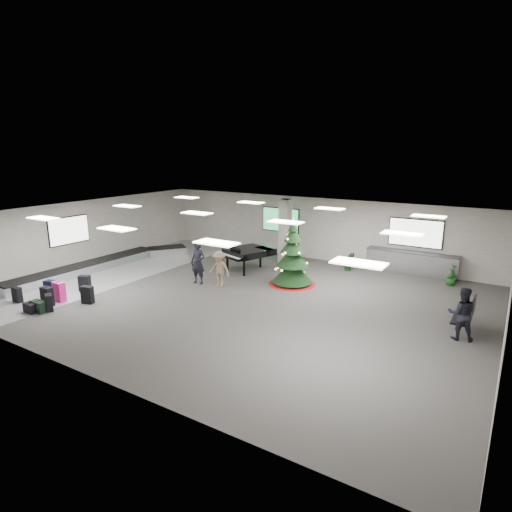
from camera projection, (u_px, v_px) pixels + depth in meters
The scene contains 21 objects.
ground at pixel (239, 297), 16.74m from camera, with size 18.00×18.00×0.00m, color #3B3836.
room_envelope at pixel (240, 234), 16.92m from camera, with size 18.02×14.02×3.21m.
baggage_carousel at pixel (104, 264), 20.65m from camera, with size 2.28×9.71×0.43m.
service_counter at pixel (411, 263), 19.51m from camera, with size 4.05×0.65×1.08m.
suitcase_0 at pixel (47, 297), 15.67m from camera, with size 0.47×0.27×0.74m.
suitcase_1 at pixel (49, 303), 15.22m from camera, with size 0.44×0.36×0.63m.
pink_suitcase at pixel (59, 292), 16.15m from camera, with size 0.49×0.28×0.78m.
suitcase_3 at pixel (87, 295), 15.96m from camera, with size 0.48×0.34×0.68m.
navy_suitcase at pixel (51, 289), 16.47m from camera, with size 0.53×0.41×0.74m.
suitcase_5 at pixel (17, 295), 16.06m from camera, with size 0.39×0.21×0.60m.
green_duffel at pixel (39, 306), 15.14m from camera, with size 0.61×0.31×0.42m.
suitcase_8 at pixel (85, 283), 17.31m from camera, with size 0.51×0.42×0.67m.
black_duffel at pixel (31, 308), 15.08m from camera, with size 0.54×0.31×0.37m.
christmas_tree at pixel (292, 262), 18.06m from camera, with size 2.02×2.02×2.88m.
grand_piano at pixel (247, 252), 20.16m from camera, with size 2.22×2.54×1.22m.
bench at pixel (467, 314), 13.50m from camera, with size 0.54×1.60×1.01m.
traveler_a at pixel (198, 263), 18.16m from camera, with size 0.67×0.44×1.84m, color black.
traveler_b at pixel (219, 269), 17.80m from camera, with size 0.98×0.56×1.52m, color #856C52.
traveler_bench at pixel (462, 314), 12.83m from camera, with size 0.80×0.62×1.65m, color black.
potted_plant_left at pixel (349, 261), 20.20m from camera, with size 0.50×0.40×0.91m, color #144017.
potted_plant_right at pixel (451, 277), 18.06m from camera, with size 0.42×0.42×0.75m, color #144017.
Camera 1 is at (8.95, -13.09, 5.65)m, focal length 30.00 mm.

